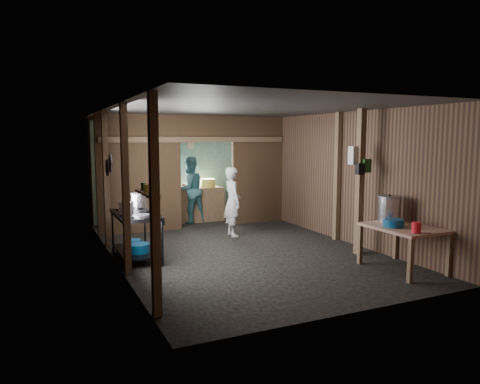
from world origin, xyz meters
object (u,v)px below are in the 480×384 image
stock_pot (389,209)px  gas_range (136,236)px  stove_pot_large (139,201)px  yellow_tub (208,183)px  cook (232,202)px  pink_bucket (416,228)px  prep_table (403,248)px

stock_pot → gas_range: bearing=152.3°
gas_range → stove_pot_large: stove_pot_large is taller
yellow_tub → cook: (-0.17, -1.93, -0.22)m
stock_pot → pink_bucket: stock_pot is taller
prep_table → stock_pot: 0.70m
yellow_tub → cook: bearing=-94.9°
yellow_tub → cook: 1.95m
prep_table → stock_pot: (0.08, 0.42, 0.56)m
gas_range → stove_pot_large: 0.74m
prep_table → stove_pot_large: bearing=140.8°
prep_table → yellow_tub: 5.53m
gas_range → pink_bucket: size_ratio=8.42×
pink_bucket → yellow_tub: 5.90m
gas_range → prep_table: (3.71, -2.41, -0.05)m
cook → gas_range: bearing=116.9°
prep_table → cook: cook is taller
yellow_tub → cook: size_ratio=0.26×
cook → prep_table: bearing=-154.1°
pink_bucket → cook: bearing=108.0°
prep_table → stove_pot_large: stove_pot_large is taller
gas_range → stock_pot: bearing=-27.7°
stove_pot_large → yellow_tub: 3.34m
gas_range → pink_bucket: (3.51, -2.85, 0.38)m
stock_pot → yellow_tub: bearing=105.5°
stock_pot → yellow_tub: size_ratio=1.20×
cook → yellow_tub: bearing=-2.0°
stove_pot_large → cook: bearing=14.2°
stove_pot_large → prep_table: bearing=-39.2°
stock_pot → cook: cook is taller
prep_table → pink_bucket: size_ratio=7.29×
stock_pot → cook: (-1.53, 3.00, -0.17)m
prep_table → pink_bucket: pink_bucket is taller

